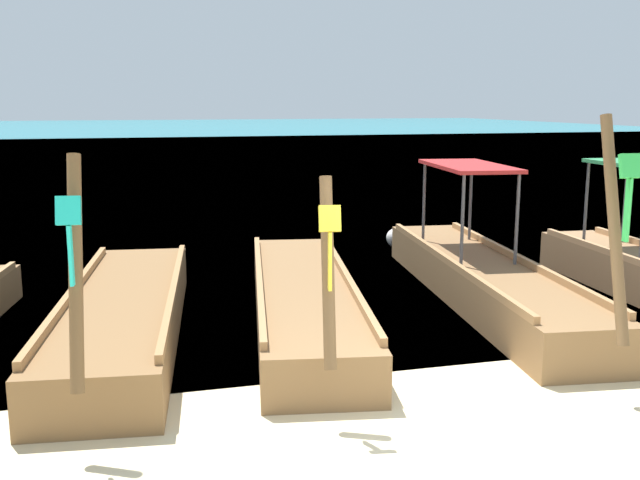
{
  "coord_description": "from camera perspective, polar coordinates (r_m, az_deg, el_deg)",
  "views": [
    {
      "loc": [
        -2.53,
        -5.16,
        3.04
      ],
      "look_at": [
        0.0,
        4.28,
        1.18
      ],
      "focal_mm": 41.0,
      "sensor_mm": 36.0,
      "label": 1
    }
  ],
  "objects": [
    {
      "name": "longtail_boat_turquoise_ribbon",
      "position": [
        9.82,
        -15.01,
        -5.73
      ],
      "size": [
        2.04,
        6.33,
        2.61
      ],
      "color": "brown",
      "rests_on": "ground"
    },
    {
      "name": "ground",
      "position": [
        6.5,
        10.3,
        -17.31
      ],
      "size": [
        120.0,
        120.0,
        0.0
      ],
      "primitive_type": "plane",
      "color": "beige"
    },
    {
      "name": "sea_water",
      "position": [
        67.55,
        -12.99,
        7.91
      ],
      "size": [
        120.0,
        120.0,
        0.0
      ],
      "primitive_type": "plane",
      "color": "#147A89",
      "rests_on": "ground"
    },
    {
      "name": "longtail_boat_green_ribbon",
      "position": [
        11.54,
        12.63,
        -2.89
      ],
      "size": [
        2.04,
        7.43,
        2.92
      ],
      "color": "brown",
      "rests_on": "ground"
    },
    {
      "name": "longtail_boat_yellow_ribbon",
      "position": [
        10.26,
        -1.31,
        -4.73
      ],
      "size": [
        2.32,
        6.66,
        2.35
      ],
      "color": "brown",
      "rests_on": "ground"
    },
    {
      "name": "mooring_buoy_near",
      "position": [
        15.57,
        5.9,
        0.19
      ],
      "size": [
        0.39,
        0.39,
        0.39
      ],
      "color": "white",
      "rests_on": "sea_water"
    }
  ]
}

